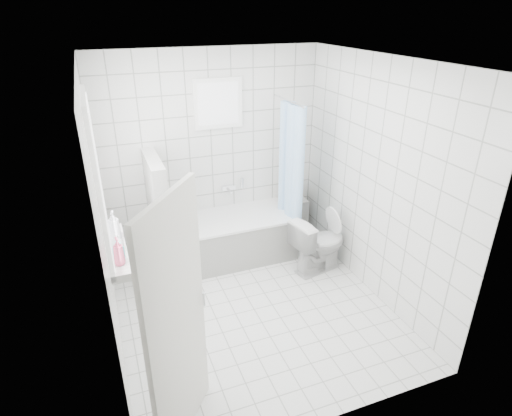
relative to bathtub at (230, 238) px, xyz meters
name	(u,v)px	position (x,y,z in m)	size (l,w,h in m)	color
ground	(254,309)	(-0.09, -1.12, -0.29)	(3.00, 3.00, 0.00)	white
ceiling	(254,60)	(-0.09, -1.12, 2.31)	(3.00, 3.00, 0.00)	white
wall_back	(212,156)	(-0.09, 0.38, 1.01)	(2.80, 0.02, 2.60)	white
wall_front	(333,288)	(-0.09, -2.62, 1.01)	(2.80, 0.02, 2.60)	white
wall_left	(102,226)	(-1.49, -1.12, 1.01)	(0.02, 3.00, 2.60)	white
wall_right	(376,182)	(1.31, -1.12, 1.01)	(0.02, 3.00, 2.60)	white
window_left	(100,181)	(-1.45, -0.82, 1.31)	(0.01, 0.90, 1.40)	white
window_back	(219,104)	(0.01, 0.33, 1.66)	(0.50, 0.01, 0.50)	white
window_sill	(117,251)	(-1.40, -0.82, 0.57)	(0.18, 1.02, 0.08)	white
door	(178,328)	(-1.10, -2.29, 0.71)	(0.04, 0.80, 2.00)	silver
bathtub	(230,238)	(0.00, 0.00, 0.00)	(1.64, 0.77, 0.58)	white
partition_wall	(159,219)	(-0.88, -0.05, 0.46)	(0.15, 0.85, 1.50)	white
tiled_ledge	(292,218)	(1.01, 0.25, -0.02)	(0.40, 0.24, 0.55)	white
toilet	(319,244)	(0.94, -0.66, 0.07)	(0.40, 0.71, 0.72)	silver
curtain_rod	(288,101)	(0.76, -0.02, 1.71)	(0.02, 0.02, 0.80)	silver
shower_curtain	(290,176)	(0.76, -0.16, 0.81)	(0.14, 0.48, 1.78)	#56AAFE
tub_faucet	(229,188)	(0.10, 0.33, 0.56)	(0.18, 0.06, 0.06)	silver
sill_bottles	(116,237)	(-1.39, -0.84, 0.73)	(0.17, 0.72, 0.31)	silver
ledge_bottles	(294,193)	(1.01, 0.23, 0.38)	(0.21, 0.16, 0.25)	red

